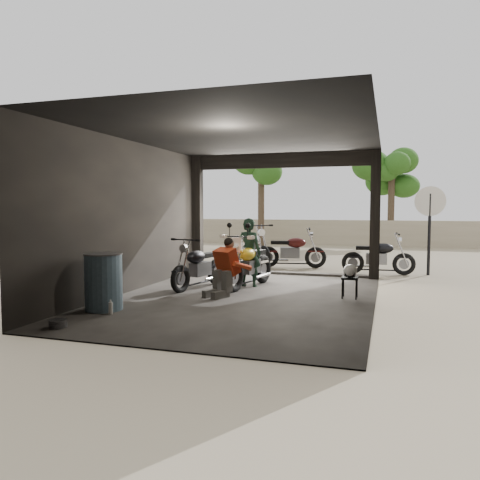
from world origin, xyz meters
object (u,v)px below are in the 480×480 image
Objects in this scene: outside_bike_a at (251,245)px; mechanic at (223,269)px; sign_post at (430,216)px; stool at (350,281)px; outside_bike_b at (292,248)px; helmet at (350,271)px; rider at (249,253)px; oil_drum at (104,282)px; main_bike at (249,261)px; left_bike at (199,263)px; outside_bike_c at (378,254)px.

outside_bike_a is 1.66× the size of mechanic.
stool is at bearing -138.37° from sign_post.
sign_post is (3.76, -0.42, 0.99)m from outside_bike_b.
rider is at bearing 166.98° from helmet.
rider is 3.57m from oil_drum.
rider reaches higher than main_bike.
stool is 4.48m from sign_post.
mechanic is at bearing -30.26° from left_bike.
outside_bike_a is 1.92× the size of oil_drum.
outside_bike_c is at bearing 59.69° from main_bike.
outside_bike_a is 3.85m from outside_bike_c.
rider reaches higher than stool.
stool is (2.03, -4.37, -0.23)m from outside_bike_b.
left_bike is 5.10m from outside_bike_c.
stool is at bearing 38.00° from mechanic.
outside_bike_c is 3.75m from helmet.
mechanic is at bearing -157.40° from sign_post.
helmet is 4.64m from oil_drum.
main_bike is 3.94m from outside_bike_a.
mechanic reaches higher than stool.
left_bike is 4.34m from outside_bike_b.
left_bike is 1.01× the size of outside_bike_c.
sign_post is at bearing 72.03° from mechanic.
outside_bike_b reaches higher than mechanic.
left_bike is (-1.04, -0.43, -0.04)m from main_bike.
main_bike is 1.10× the size of outside_bike_c.
outside_bike_b is 4.82m from stool.
sign_post reaches higher than mechanic.
sign_post reaches higher than rider.
oil_drum is at bearing -143.90° from helmet.
helmet reaches higher than stool.
helmet is at bearing 30.25° from oil_drum.
oil_drum is at bearing 154.16° from outside_bike_b.
outside_bike_c is 5.84× the size of helmet.
mechanic is 0.49× the size of sign_post.
sign_post is at bearing 66.30° from stool.
outside_bike_b is 6.20× the size of helmet.
sign_post is at bearing 47.79° from oil_drum.
mechanic is at bearing -88.05° from main_bike.
outside_bike_c is 1.06× the size of rider.
mechanic is at bearing 49.14° from oil_drum.
left_bike is at bearing 161.41° from mechanic.
outside_bike_a is at bearing 103.49° from left_bike.
stool is at bearing 30.65° from oil_drum.
main_bike is 6.43× the size of helmet.
oil_drum is at bearing 139.31° from outside_bike_c.
stool is (3.31, -4.44, -0.28)m from outside_bike_a.
outside_bike_c reaches higher than helmet.
outside_bike_b is (1.26, 4.15, 0.03)m from left_bike.
outside_bike_a reaches higher than helmet.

